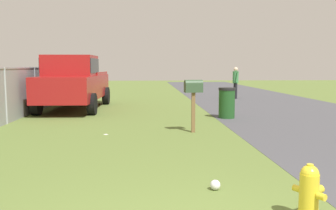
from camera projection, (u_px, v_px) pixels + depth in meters
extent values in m
cylinder|color=yellow|center=(309.00, 196.00, 3.89)|extent=(0.21, 0.21, 0.50)
sphere|color=yellow|center=(310.00, 174.00, 3.87)|extent=(0.20, 0.20, 0.20)
cylinder|color=yellow|center=(310.00, 168.00, 3.86)|extent=(0.07, 0.07, 0.08)
cylinder|color=yellow|center=(318.00, 190.00, 3.98)|extent=(0.14, 0.15, 0.09)
cylinder|color=yellow|center=(297.00, 189.00, 4.01)|extent=(0.12, 0.11, 0.07)
cylinder|color=yellow|center=(321.00, 197.00, 3.76)|extent=(0.12, 0.11, 0.07)
cube|color=brown|center=(193.00, 112.00, 9.08)|extent=(0.09, 0.09, 1.03)
cube|color=#334C33|center=(193.00, 88.00, 9.01)|extent=(0.27, 0.48, 0.22)
cylinder|color=#334C33|center=(193.00, 84.00, 9.00)|extent=(0.27, 0.48, 0.20)
cube|color=red|center=(193.00, 85.00, 9.12)|extent=(0.02, 0.04, 0.18)
cube|color=maroon|center=(75.00, 87.00, 14.02)|extent=(5.36, 2.05, 0.90)
cube|color=maroon|center=(71.00, 66.00, 13.30)|extent=(1.85, 1.81, 0.76)
cube|color=black|center=(71.00, 66.00, 13.30)|extent=(1.80, 1.85, 0.53)
cube|color=maroon|center=(102.00, 73.00, 15.16)|extent=(2.77, 0.15, 0.12)
cube|color=maroon|center=(60.00, 73.00, 15.10)|extent=(2.77, 0.15, 0.12)
cylinder|color=black|center=(92.00, 104.00, 12.37)|extent=(0.77, 0.28, 0.76)
cylinder|color=black|center=(36.00, 104.00, 12.30)|extent=(0.77, 0.28, 0.76)
cylinder|color=black|center=(106.00, 96.00, 15.86)|extent=(0.77, 0.28, 0.76)
cylinder|color=black|center=(63.00, 96.00, 15.79)|extent=(0.77, 0.28, 0.76)
cylinder|color=#1E4C1E|center=(227.00, 104.00, 11.60)|extent=(0.52, 0.52, 0.91)
cylinder|color=black|center=(227.00, 89.00, 11.54)|extent=(0.55, 0.55, 0.08)
cylinder|color=black|center=(236.00, 91.00, 18.52)|extent=(0.14, 0.14, 0.82)
cylinder|color=black|center=(235.00, 91.00, 18.66)|extent=(0.14, 0.14, 0.82)
cylinder|color=#3F8C4C|center=(236.00, 77.00, 18.51)|extent=(0.30, 0.30, 0.61)
sphere|color=beige|center=(236.00, 69.00, 18.47)|extent=(0.22, 0.22, 0.22)
cylinder|color=#3F8C4C|center=(237.00, 77.00, 18.32)|extent=(0.09, 0.17, 0.56)
cylinder|color=#3F8C4C|center=(234.00, 77.00, 18.70)|extent=(0.09, 0.17, 0.56)
cylinder|color=#9EA3A8|center=(6.00, 96.00, 10.35)|extent=(0.07, 0.07, 1.66)
cylinder|color=#9EA3A8|center=(35.00, 90.00, 13.09)|extent=(0.07, 0.07, 1.66)
cylinder|color=#9EA3A8|center=(54.00, 86.00, 15.83)|extent=(0.07, 0.07, 1.66)
cylinder|color=#9EA3A8|center=(68.00, 83.00, 18.57)|extent=(0.07, 0.07, 1.66)
cylinder|color=#9EA3A8|center=(78.00, 81.00, 21.31)|extent=(0.07, 0.07, 1.66)
cube|color=#9EA3A8|center=(21.00, 68.00, 11.63)|extent=(19.33, 0.04, 0.04)
cube|color=gray|center=(22.00, 92.00, 11.72)|extent=(19.33, 0.01, 1.66)
sphere|color=silver|center=(215.00, 185.00, 4.86)|extent=(0.14, 0.14, 0.14)
cube|color=silver|center=(106.00, 134.00, 8.82)|extent=(0.15, 0.14, 0.01)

